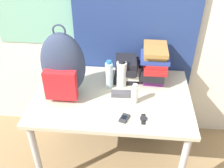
% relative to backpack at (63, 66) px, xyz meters
% --- Properties ---
extents(wall_back, '(6.00, 0.06, 2.50)m').
position_rel_backpack_xyz_m(wall_back, '(0.35, 0.48, 0.30)').
color(wall_back, silver).
rests_on(wall_back, ground_plane).
extents(curtain_blue, '(1.00, 0.04, 2.50)m').
position_rel_backpack_xyz_m(curtain_blue, '(0.50, 0.43, 0.29)').
color(curtain_blue, navy).
rests_on(curtain_blue, ground_plane).
extents(desk, '(1.18, 0.78, 0.72)m').
position_rel_backpack_xyz_m(desk, '(0.35, 0.01, -0.32)').
color(desk, '#B7B299').
rests_on(desk, ground_plane).
extents(backpack, '(0.32, 0.25, 0.55)m').
position_rel_backpack_xyz_m(backpack, '(0.00, 0.00, 0.00)').
color(backpack, '#2D3851').
rests_on(backpack, desk).
extents(book_stack_left, '(0.20, 0.27, 0.18)m').
position_rel_backpack_xyz_m(book_stack_left, '(0.45, 0.24, -0.15)').
color(book_stack_left, black).
rests_on(book_stack_left, desk).
extents(book_stack_center, '(0.22, 0.29, 0.29)m').
position_rel_backpack_xyz_m(book_stack_center, '(0.66, 0.24, -0.08)').
color(book_stack_center, '#6B2370').
rests_on(book_stack_center, desk).
extents(water_bottle, '(0.06, 0.06, 0.24)m').
position_rel_backpack_xyz_m(water_bottle, '(0.32, 0.10, -0.12)').
color(water_bottle, silver).
rests_on(water_bottle, desk).
extents(sports_bottle, '(0.08, 0.08, 0.23)m').
position_rel_backpack_xyz_m(sports_bottle, '(0.41, 0.14, -0.13)').
color(sports_bottle, white).
rests_on(sports_bottle, desk).
extents(sunscreen_bottle, '(0.05, 0.05, 0.16)m').
position_rel_backpack_xyz_m(sunscreen_bottle, '(0.52, -0.07, -0.16)').
color(sunscreen_bottle, white).
rests_on(sunscreen_bottle, desk).
extents(cell_phone, '(0.07, 0.09, 0.02)m').
position_rel_backpack_xyz_m(cell_phone, '(0.46, -0.25, -0.23)').
color(cell_phone, '#2D2D33').
rests_on(cell_phone, desk).
extents(sunglasses_case, '(0.15, 0.06, 0.04)m').
position_rel_backpack_xyz_m(sunglasses_case, '(0.42, 0.00, -0.22)').
color(sunglasses_case, '#47474C').
rests_on(sunglasses_case, desk).
extents(wristwatch, '(0.05, 0.10, 0.01)m').
position_rel_backpack_xyz_m(wristwatch, '(0.58, -0.24, -0.23)').
color(wristwatch, black).
rests_on(wristwatch, desk).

